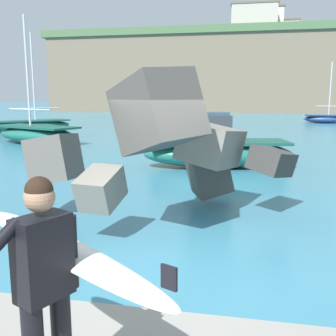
{
  "coord_description": "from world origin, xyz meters",
  "views": [
    {
      "loc": [
        1.08,
        -5.66,
        2.53
      ],
      "look_at": [
        -0.13,
        0.5,
        1.4
      ],
      "focal_mm": 41.76,
      "sensor_mm": 36.0,
      "label": 1
    }
  ],
  "objects_px": {
    "boat_near_centre": "(36,134)",
    "station_building_central": "(261,24)",
    "surfer_with_board": "(54,273)",
    "station_building_west": "(283,32)",
    "station_building_east": "(254,18)",
    "boat_mid_left": "(30,125)",
    "boat_near_left": "(216,149)",
    "boat_mid_centre": "(325,118)"
  },
  "relations": [
    {
      "from": "station_building_west",
      "to": "station_building_east",
      "type": "bearing_deg",
      "value": -115.01
    },
    {
      "from": "station_building_east",
      "to": "boat_mid_left",
      "type": "bearing_deg",
      "value": -109.67
    },
    {
      "from": "station_building_east",
      "to": "surfer_with_board",
      "type": "bearing_deg",
      "value": -91.77
    },
    {
      "from": "boat_near_left",
      "to": "boat_mid_centre",
      "type": "distance_m",
      "value": 29.04
    },
    {
      "from": "station_building_west",
      "to": "station_building_central",
      "type": "relative_size",
      "value": 0.86
    },
    {
      "from": "boat_mid_centre",
      "to": "station_building_east",
      "type": "height_order",
      "value": "station_building_east"
    },
    {
      "from": "boat_near_centre",
      "to": "station_building_central",
      "type": "height_order",
      "value": "station_building_central"
    },
    {
      "from": "boat_near_left",
      "to": "station_building_central",
      "type": "distance_m",
      "value": 69.01
    },
    {
      "from": "surfer_with_board",
      "to": "boat_near_centre",
      "type": "bearing_deg",
      "value": 120.1
    },
    {
      "from": "station_building_central",
      "to": "station_building_east",
      "type": "distance_m",
      "value": 7.07
    },
    {
      "from": "boat_near_left",
      "to": "station_building_west",
      "type": "distance_m",
      "value": 75.2
    },
    {
      "from": "boat_mid_centre",
      "to": "station_building_west",
      "type": "height_order",
      "value": "station_building_west"
    },
    {
      "from": "boat_near_left",
      "to": "station_building_east",
      "type": "xyz_separation_m",
      "value": [
        1.91,
        60.12,
        15.75
      ]
    },
    {
      "from": "station_building_west",
      "to": "station_building_central",
      "type": "distance_m",
      "value": 7.73
    },
    {
      "from": "boat_mid_centre",
      "to": "boat_near_left",
      "type": "bearing_deg",
      "value": -107.83
    },
    {
      "from": "boat_mid_left",
      "to": "boat_near_centre",
      "type": "bearing_deg",
      "value": -57.36
    },
    {
      "from": "boat_near_centre",
      "to": "station_building_central",
      "type": "relative_size",
      "value": 0.84
    },
    {
      "from": "surfer_with_board",
      "to": "boat_near_centre",
      "type": "relative_size",
      "value": 0.3
    },
    {
      "from": "station_building_east",
      "to": "boat_near_centre",
      "type": "bearing_deg",
      "value": -102.72
    },
    {
      "from": "boat_near_centre",
      "to": "boat_mid_left",
      "type": "relative_size",
      "value": 0.95
    },
    {
      "from": "boat_mid_left",
      "to": "station_building_east",
      "type": "xyz_separation_m",
      "value": [
        16.94,
        47.37,
        15.93
      ]
    },
    {
      "from": "station_building_west",
      "to": "station_building_east",
      "type": "height_order",
      "value": "station_building_east"
    },
    {
      "from": "surfer_with_board",
      "to": "boat_near_centre",
      "type": "distance_m",
      "value": 20.13
    },
    {
      "from": "station_building_central",
      "to": "boat_mid_left",
      "type": "bearing_deg",
      "value": -108.7
    },
    {
      "from": "boat_mid_centre",
      "to": "station_building_west",
      "type": "relative_size",
      "value": 0.84
    },
    {
      "from": "station_building_west",
      "to": "station_building_central",
      "type": "height_order",
      "value": "station_building_central"
    },
    {
      "from": "surfer_with_board",
      "to": "boat_near_left",
      "type": "height_order",
      "value": "boat_near_left"
    },
    {
      "from": "boat_mid_left",
      "to": "station_building_central",
      "type": "distance_m",
      "value": 59.55
    },
    {
      "from": "boat_near_centre",
      "to": "station_building_central",
      "type": "distance_m",
      "value": 65.04
    },
    {
      "from": "surfer_with_board",
      "to": "station_building_west",
      "type": "bearing_deg",
      "value": 84.41
    },
    {
      "from": "surfer_with_board",
      "to": "station_building_east",
      "type": "bearing_deg",
      "value": 88.23
    },
    {
      "from": "boat_near_left",
      "to": "boat_mid_left",
      "type": "distance_m",
      "value": 19.71
    },
    {
      "from": "surfer_with_board",
      "to": "station_building_east",
      "type": "height_order",
      "value": "station_building_east"
    },
    {
      "from": "boat_near_left",
      "to": "station_building_west",
      "type": "relative_size",
      "value": 0.8
    },
    {
      "from": "station_building_west",
      "to": "station_building_east",
      "type": "relative_size",
      "value": 0.86
    },
    {
      "from": "surfer_with_board",
      "to": "boat_near_centre",
      "type": "height_order",
      "value": "boat_near_centre"
    },
    {
      "from": "boat_mid_centre",
      "to": "station_building_west",
      "type": "bearing_deg",
      "value": 91.12
    },
    {
      "from": "boat_mid_centre",
      "to": "station_building_east",
      "type": "bearing_deg",
      "value": 102.13
    },
    {
      "from": "boat_near_left",
      "to": "boat_near_centre",
      "type": "distance_m",
      "value": 11.79
    },
    {
      "from": "surfer_with_board",
      "to": "boat_near_centre",
      "type": "xyz_separation_m",
      "value": [
        -10.09,
        17.4,
        -0.72
      ]
    },
    {
      "from": "boat_mid_left",
      "to": "station_building_west",
      "type": "height_order",
      "value": "station_building_west"
    },
    {
      "from": "surfer_with_board",
      "to": "station_building_east",
      "type": "distance_m",
      "value": 73.59
    }
  ]
}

